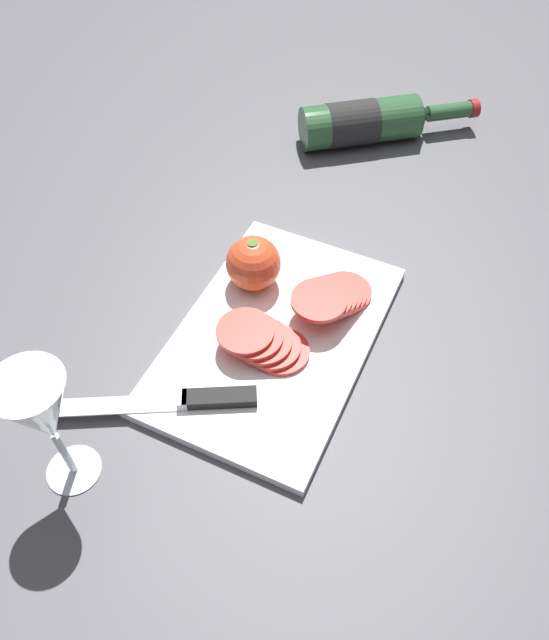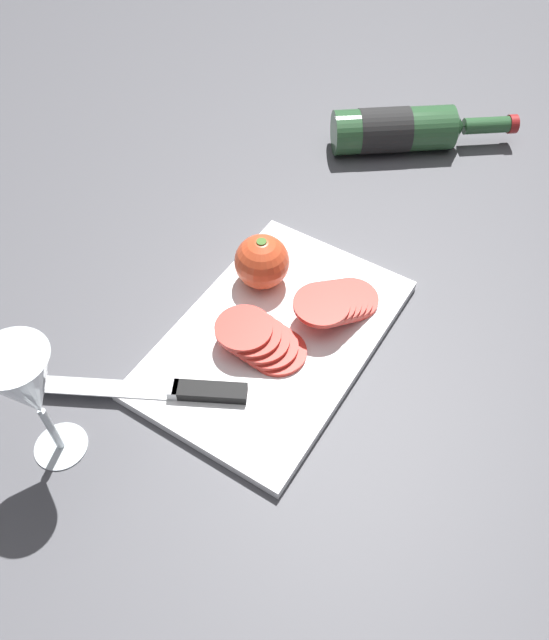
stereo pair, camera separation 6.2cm
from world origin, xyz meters
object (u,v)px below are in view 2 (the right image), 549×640
Objects in this scene: wine_bottle at (398,130)px; knife at (185,391)px; tomato_slice_stack_far at (337,302)px; whole_tomato at (262,262)px; wine_glass at (29,389)px; tomato_slice_stack_near at (261,340)px.

wine_bottle is 1.18× the size of knife.
knife is 1.86× the size of tomato_slice_stack_far.
whole_tomato is at bearing 92.75° from tomato_slice_stack_far.
tomato_slice_stack_far reaches higher than knife.
wine_bottle reaches higher than tomato_slice_stack_far.
wine_glass is at bearing 173.52° from wine_bottle.
tomato_slice_stack_far is at bearing -87.25° from whole_tomato.
tomato_slice_stack_far is at bearing -27.65° from wine_glass.
tomato_slice_stack_near reaches higher than knife.
whole_tomato is at bearing 177.25° from wine_bottle.
wine_glass is 0.40m from tomato_slice_stack_far.
tomato_slice_stack_far is (0.35, -0.18, -0.09)m from wine_glass.
whole_tomato reaches higher than tomato_slice_stack_near.
wine_bottle reaches higher than tomato_slice_stack_near.
tomato_slice_stack_far is at bearing -166.38° from wine_bottle.
wine_glass reaches higher than wine_bottle.
whole_tomato is 0.12m from tomato_slice_stack_far.
tomato_slice_stack_far is at bearing -26.38° from tomato_slice_stack_near.
tomato_slice_stack_near is (-0.10, -0.06, -0.02)m from whole_tomato.
wine_bottle reaches higher than knife.
knife is 2.01× the size of tomato_slice_stack_near.
whole_tomato reaches higher than tomato_slice_stack_far.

